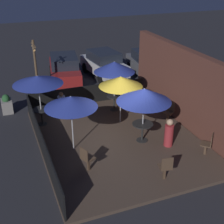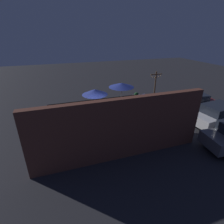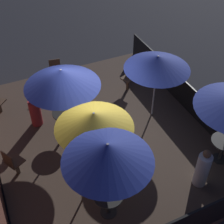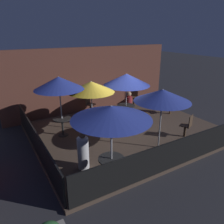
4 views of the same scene
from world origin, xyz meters
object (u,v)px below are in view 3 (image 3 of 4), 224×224
patio_umbrella_3 (158,62)px  dining_table_2 (67,116)px  patio_chair_1 (129,77)px  patron_0 (35,111)px  patio_umbrella_4 (94,120)px  dining_table_0 (224,145)px  patio_umbrella_1 (108,152)px  patio_umbrella_2 (62,78)px  patron_1 (203,169)px  patio_chair_2 (56,71)px  patio_chair_0 (13,162)px  dining_table_1 (108,199)px

patio_umbrella_3 → dining_table_2: size_ratio=2.65×
patio_chair_1 → patron_0: (-0.44, 3.50, 0.00)m
dining_table_2 → patio_chair_1: (1.15, -2.70, -0.08)m
patio_umbrella_4 → dining_table_0: size_ratio=2.89×
patio_umbrella_1 → patio_umbrella_2: patio_umbrella_1 is taller
patio_umbrella_2 → patio_umbrella_4: 1.88m
patron_1 → patio_chair_2: bearing=76.3°
patio_umbrella_3 → patio_chair_0: size_ratio=2.36×
patio_umbrella_3 → patio_chair_1: size_ratio=2.33×
patio_umbrella_3 → patio_chair_0: patio_umbrella_3 is taller
patio_umbrella_4 → patio_chair_2: 4.67m
patron_0 → patio_umbrella_2: bearing=-120.2°
patio_umbrella_4 → patio_chair_0: (0.82, 2.02, -1.43)m
dining_table_0 → patio_umbrella_4: bearing=73.0°
patio_umbrella_4 → patio_chair_1: bearing=-39.7°
patio_chair_1 → patron_0: bearing=-16.0°
patio_umbrella_2 → patio_umbrella_3: patio_umbrella_2 is taller
dining_table_1 → dining_table_2: 3.12m
dining_table_1 → patron_1: bearing=-94.3°
dining_table_0 → patio_chair_2: bearing=29.8°
patron_0 → patio_umbrella_4: bearing=-147.4°
patio_chair_0 → patron_1: size_ratio=0.76×
patio_umbrella_4 → dining_table_2: 2.30m
patio_umbrella_4 → patron_0: 3.11m
patio_umbrella_1 → patio_chair_1: (4.27, -2.71, -1.68)m
dining_table_0 → dining_table_1: size_ratio=1.00×
patron_1 → dining_table_1: bearing=142.4°
patio_umbrella_1 → patio_umbrella_4: size_ratio=1.13×
patio_chair_2 → patron_1: size_ratio=0.76×
patio_umbrella_1 → dining_table_0: bearing=-86.3°
patio_umbrella_3 → dining_table_2: bearing=81.7°
patio_chair_0 → patio_chair_1: (2.20, -4.53, 0.01)m
patio_umbrella_4 → dining_table_0: (-1.03, -3.37, -1.36)m
dining_table_2 → patron_1: 4.17m
patio_umbrella_1 → patio_chair_2: bearing=-4.4°
patio_umbrella_3 → patio_umbrella_4: bearing=119.5°
patio_umbrella_1 → patio_chair_2: size_ratio=2.59×
patio_umbrella_1 → patio_umbrella_4: (1.26, -0.20, -0.26)m
patio_umbrella_1 → patio_chair_2: patio_umbrella_1 is taller
patio_umbrella_2 → patio_chair_2: 3.01m
patio_umbrella_1 → patio_umbrella_4: 1.30m
patio_umbrella_1 → patron_1: bearing=-94.3°
patio_umbrella_4 → dining_table_2: size_ratio=2.58×
patio_umbrella_1 → patio_chair_2: (5.70, -0.44, -1.69)m
patio_umbrella_2 → patio_chair_2: (2.58, -0.43, -1.49)m
patio_umbrella_2 → patio_chair_1: 3.29m
dining_table_0 → patio_chair_0: bearing=71.1°
patio_umbrella_2 → dining_table_0: bearing=-129.1°
patio_umbrella_3 → patron_0: 4.02m
dining_table_0 → patron_0: (3.61, 4.36, -0.06)m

